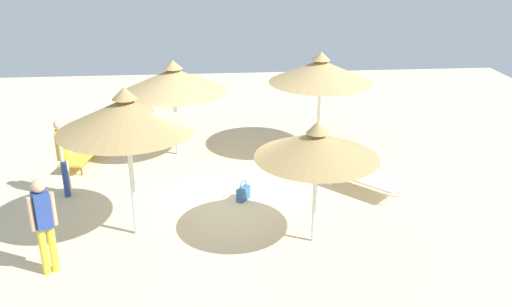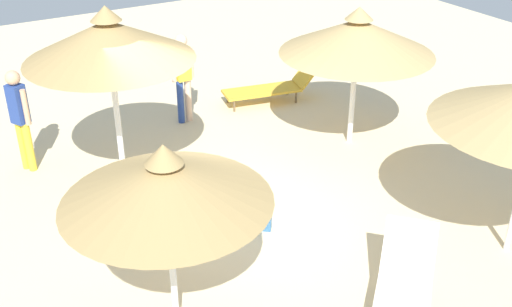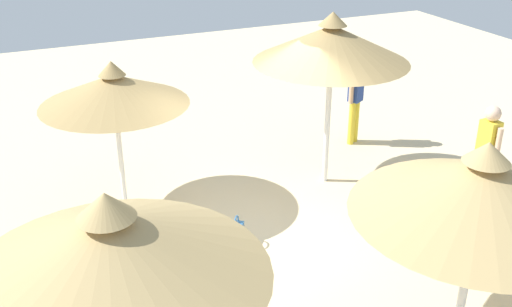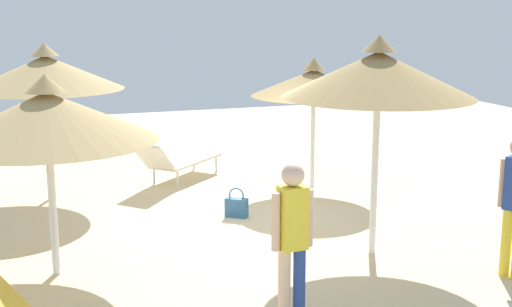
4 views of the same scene
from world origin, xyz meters
name	(u,v)px [view 3 (image 3 of 4)]	position (x,y,z in m)	size (l,w,h in m)	color
ground	(262,232)	(0.00, 0.00, -0.05)	(24.00, 24.00, 0.10)	beige
parasol_umbrella_back	(482,188)	(-1.04, 3.11, 2.01)	(2.69, 2.69, 2.52)	white
parasol_umbrella_edge	(114,90)	(1.73, -1.59, 1.96)	(2.26, 2.26, 2.41)	white
parasol_umbrella_far_left	(110,247)	(2.68, 2.96, 2.20)	(2.64, 2.64, 2.70)	white
parasol_umbrella_far_right	(332,44)	(-1.66, -1.02, 2.44)	(2.53, 2.53, 2.95)	white
lounge_chair_center	(53,279)	(3.09, 0.63, 0.42)	(1.95, 2.01, 0.90)	silver
person_standing_near_right	(356,94)	(-2.98, -2.23, 1.02)	(0.40, 0.32, 1.78)	yellow
person_standing_near_left	(486,152)	(-3.38, 0.86, 1.02)	(0.24, 0.46, 1.77)	navy
handbag	(236,235)	(0.52, 0.24, 0.17)	(0.33, 0.37, 0.48)	#336699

